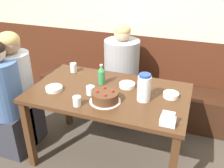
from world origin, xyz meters
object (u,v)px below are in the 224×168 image
at_px(soju_bottle, 101,75).
at_px(bowl_rice_small, 54,89).
at_px(birthday_cake, 105,97).
at_px(glass_water_tall, 90,90).
at_px(bowl_soup_white, 171,95).
at_px(glass_shot_small, 77,101).
at_px(person_pale_blue_shirt, 121,76).
at_px(person_teal_shirt, 18,92).
at_px(napkin_holder, 168,120).
at_px(person_grey_tee, 6,103).
at_px(glass_tumbler_short, 73,68).
at_px(bowl_side_dish, 127,85).
at_px(bench_seat, 132,99).
at_px(water_pitcher, 144,88).

bearing_deg(soju_bottle, bowl_rice_small, -143.44).
bearing_deg(birthday_cake, glass_water_tall, 156.26).
distance_m(birthday_cake, bowl_soup_white, 0.56).
relative_size(glass_shot_small, person_pale_blue_shirt, 0.07).
bearing_deg(person_teal_shirt, napkin_holder, -9.65).
distance_m(bowl_rice_small, person_grey_tee, 0.54).
xyz_separation_m(glass_tumbler_short, glass_shot_small, (0.33, -0.57, -0.01)).
bearing_deg(bowl_soup_white, glass_tumbler_short, 169.79).
height_order(bowl_side_dish, person_pale_blue_shirt, person_pale_blue_shirt).
height_order(bowl_side_dish, person_teal_shirt, person_teal_shirt).
bearing_deg(bench_seat, person_teal_shirt, -137.13).
bearing_deg(person_grey_tee, birthday_cake, 4.18).
relative_size(water_pitcher, bowl_soup_white, 1.80).
height_order(bowl_side_dish, glass_water_tall, glass_water_tall).
xyz_separation_m(bowl_side_dish, person_grey_tee, (-1.08, -0.38, -0.20)).
bearing_deg(napkin_holder, glass_tumbler_short, 150.94).
height_order(napkin_holder, bowl_soup_white, napkin_holder).
relative_size(bowl_rice_small, person_grey_tee, 0.13).
xyz_separation_m(bowl_soup_white, person_teal_shirt, (-1.49, -0.14, -0.18)).
relative_size(bowl_rice_small, glass_shot_small, 1.90).
bearing_deg(soju_bottle, glass_tumbler_short, 157.36).
distance_m(bench_seat, bowl_soup_white, 1.07).
bearing_deg(birthday_cake, glass_tumbler_short, 139.69).
relative_size(water_pitcher, glass_tumbler_short, 2.54).
xyz_separation_m(birthday_cake, glass_water_tall, (-0.16, 0.07, -0.01)).
relative_size(bowl_soup_white, glass_tumbler_short, 1.41).
relative_size(napkin_holder, glass_tumbler_short, 1.18).
xyz_separation_m(napkin_holder, glass_water_tall, (-0.69, 0.21, -0.00)).
bearing_deg(soju_bottle, glass_shot_small, -95.52).
distance_m(birthday_cake, bowl_side_dish, 0.32).
bearing_deg(person_grey_tee, water_pitcher, 9.05).
distance_m(bowl_side_dish, person_grey_tee, 1.17).
height_order(person_pale_blue_shirt, person_grey_tee, person_pale_blue_shirt).
bearing_deg(person_grey_tee, glass_tumbler_short, 47.55).
distance_m(birthday_cake, glass_shot_small, 0.23).
bearing_deg(person_pale_blue_shirt, napkin_holder, 33.84).
bearing_deg(bench_seat, soju_bottle, -98.93).
bearing_deg(birthday_cake, bench_seat, 91.97).
relative_size(soju_bottle, person_teal_shirt, 0.16).
height_order(bench_seat, water_pitcher, water_pitcher).
height_order(bowl_soup_white, person_pale_blue_shirt, person_pale_blue_shirt).
bearing_deg(napkin_holder, birthday_cake, 164.97).
height_order(bench_seat, bowl_rice_small, bowl_rice_small).
relative_size(birthday_cake, glass_shot_small, 3.27).
bearing_deg(glass_shot_small, birthday_cake, 35.27).
xyz_separation_m(glass_tumbler_short, person_grey_tee, (-0.47, -0.51, -0.22)).
height_order(water_pitcher, bowl_soup_white, water_pitcher).
xyz_separation_m(person_teal_shirt, person_grey_tee, (0.00, -0.19, -0.01)).
xyz_separation_m(birthday_cake, water_pitcher, (0.29, 0.13, 0.07)).
height_order(water_pitcher, napkin_holder, water_pitcher).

